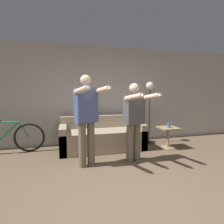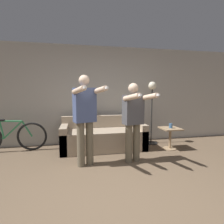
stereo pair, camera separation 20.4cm
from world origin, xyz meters
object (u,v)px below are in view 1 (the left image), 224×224
at_px(side_table, 168,133).
at_px(cup, 169,125).
at_px(couch, 102,137).
at_px(floor_lamp, 150,100).
at_px(person_left, 87,115).
at_px(cat, 88,112).
at_px(person_right, 134,118).
at_px(bicycle, 6,138).

xyz_separation_m(side_table, cup, (-0.00, -0.02, 0.20)).
height_order(couch, floor_lamp, floor_lamp).
bearing_deg(cup, person_left, -164.24).
height_order(person_left, cat, person_left).
relative_size(couch, side_table, 3.86).
xyz_separation_m(person_right, side_table, (1.14, 0.60, -0.52)).
relative_size(person_right, cup, 13.93).
distance_m(couch, floor_lamp, 1.63).
bearing_deg(couch, cat, 135.14).
bearing_deg(bicycle, cat, 3.06).
xyz_separation_m(person_left, floor_lamp, (1.81, 1.13, 0.21)).
height_order(couch, person_left, person_left).
bearing_deg(side_table, person_right, -152.16).
height_order(cup, bicycle, bicycle).
xyz_separation_m(person_left, cup, (2.07, 0.59, -0.40)).
bearing_deg(side_table, cat, 161.65).
height_order(cat, bicycle, cat).
distance_m(person_left, bicycle, 2.14).
bearing_deg(cat, couch, -44.86).
relative_size(cat, bicycle, 0.29).
height_order(floor_lamp, side_table, floor_lamp).
distance_m(person_left, cup, 2.19).
xyz_separation_m(floor_lamp, side_table, (0.26, -0.52, -0.81)).
distance_m(cup, bicycle, 3.82).
xyz_separation_m(person_left, bicycle, (-1.70, 1.14, -0.62)).
bearing_deg(couch, bicycle, 174.45).
bearing_deg(bicycle, floor_lamp, -0.20).
bearing_deg(bicycle, person_right, -23.41).
relative_size(couch, cup, 17.93).
bearing_deg(cup, couch, 167.96).
bearing_deg(cup, floor_lamp, 115.67).
bearing_deg(floor_lamp, cat, 176.13).
relative_size(side_table, cup, 4.65).
relative_size(floor_lamp, side_table, 3.20).
bearing_deg(person_left, bicycle, 128.31).
bearing_deg(person_right, side_table, 15.41).
relative_size(cup, bicycle, 0.07).
bearing_deg(person_left, cat, 64.69).
xyz_separation_m(couch, person_left, (-0.47, -0.93, 0.69)).
xyz_separation_m(couch, cup, (1.60, -0.34, 0.29)).
distance_m(cat, side_table, 2.08).
height_order(cat, cup, cat).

